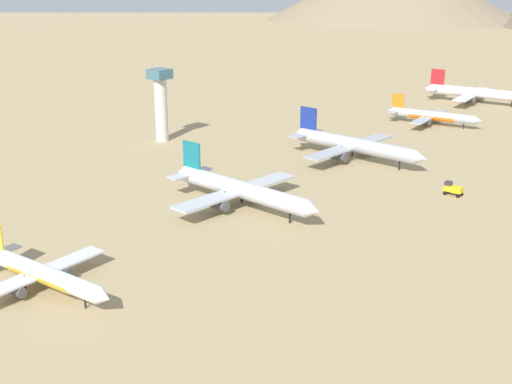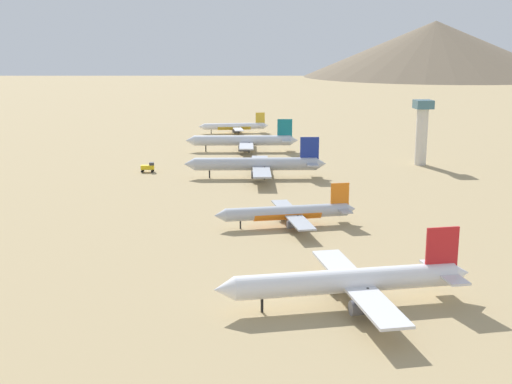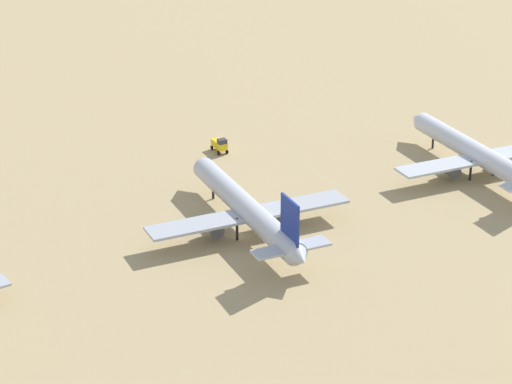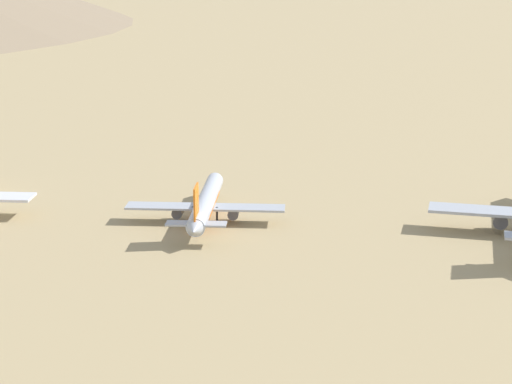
{
  "view_description": "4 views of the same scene",
  "coord_description": "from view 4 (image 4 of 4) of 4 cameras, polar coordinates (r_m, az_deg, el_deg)",
  "views": [
    {
      "loc": [
        117.12,
        -200.69,
        63.24
      ],
      "look_at": [
        6.45,
        -62.24,
        4.89
      ],
      "focal_mm": 48.08,
      "sensor_mm": 36.0,
      "label": 1
    },
    {
      "loc": [
        22.59,
        243.76,
        51.04
      ],
      "look_at": [
        5.77,
        45.91,
        5.51
      ],
      "focal_mm": 46.22,
      "sensor_mm": 36.0,
      "label": 2
    },
    {
      "loc": [
        -165.89,
        86.87,
        94.43
      ],
      "look_at": [
        9.0,
        -8.6,
        4.61
      ],
      "focal_mm": 70.94,
      "sensor_mm": 36.0,
      "label": 3
    },
    {
      "loc": [
        -173.42,
        25.45,
        56.03
      ],
      "look_at": [
        9.44,
        57.07,
        3.71
      ],
      "focal_mm": 61.66,
      "sensor_mm": 36.0,
      "label": 4
    }
  ],
  "objects": [
    {
      "name": "parked_jet_3",
      "position": [
        183.99,
        -3.27,
        -0.73
      ],
      "size": [
        41.12,
        33.51,
        11.86
      ],
      "color": "#B2B7C1",
      "rests_on": "ground"
    }
  ]
}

